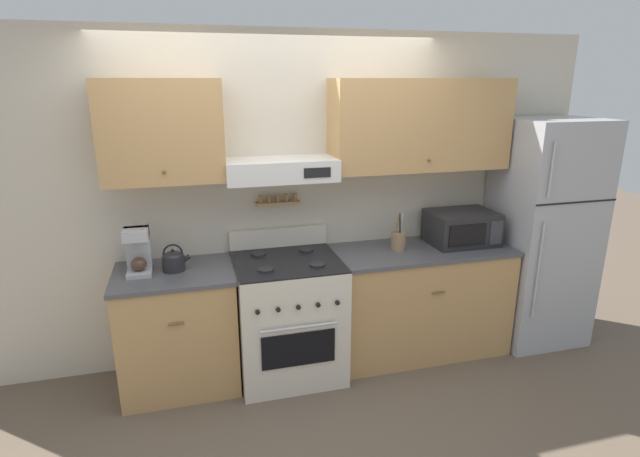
# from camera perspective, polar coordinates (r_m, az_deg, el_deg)

# --- Properties ---
(ground_plane) EXTENTS (16.00, 16.00, 0.00)m
(ground_plane) POSITION_cam_1_polar(r_m,az_deg,el_deg) (3.85, -2.64, -17.99)
(ground_plane) COLOR brown
(wall_back) EXTENTS (5.20, 0.46, 2.55)m
(wall_back) POSITION_cam_1_polar(r_m,az_deg,el_deg) (3.86, -3.03, 5.80)
(wall_back) COLOR beige
(wall_back) RESTS_ON ground_plane
(counter_left) EXTENTS (0.83, 0.64, 0.90)m
(counter_left) POSITION_cam_1_polar(r_m,az_deg,el_deg) (3.85, -15.86, -10.95)
(counter_left) COLOR tan
(counter_left) RESTS_ON ground_plane
(counter_right) EXTENTS (1.44, 0.64, 0.90)m
(counter_right) POSITION_cam_1_polar(r_m,az_deg,el_deg) (4.23, 11.19, -7.96)
(counter_right) COLOR tan
(counter_right) RESTS_ON ground_plane
(stove_range) EXTENTS (0.77, 0.73, 1.07)m
(stove_range) POSITION_cam_1_polar(r_m,az_deg,el_deg) (3.85, -3.66, -9.98)
(stove_range) COLOR beige
(stove_range) RESTS_ON ground_plane
(refrigerator) EXTENTS (0.73, 0.69, 1.90)m
(refrigerator) POSITION_cam_1_polar(r_m,az_deg,el_deg) (4.61, 24.01, -0.44)
(refrigerator) COLOR #ADAFB5
(refrigerator) RESTS_ON ground_plane
(tea_kettle) EXTENTS (0.20, 0.16, 0.20)m
(tea_kettle) POSITION_cam_1_polar(r_m,az_deg,el_deg) (3.66, -16.38, -3.50)
(tea_kettle) COLOR #232326
(tea_kettle) RESTS_ON counter_left
(coffee_maker) EXTENTS (0.17, 0.22, 0.32)m
(coffee_maker) POSITION_cam_1_polar(r_m,az_deg,el_deg) (3.67, -20.08, -2.31)
(coffee_maker) COLOR #ADAFB5
(coffee_maker) RESTS_ON counter_left
(microwave) EXTENTS (0.53, 0.40, 0.27)m
(microwave) POSITION_cam_1_polar(r_m,az_deg,el_deg) (4.24, 15.86, 0.11)
(microwave) COLOR #232326
(microwave) RESTS_ON counter_right
(utensil_crock) EXTENTS (0.12, 0.12, 0.29)m
(utensil_crock) POSITION_cam_1_polar(r_m,az_deg,el_deg) (3.98, 8.96, -1.34)
(utensil_crock) COLOR #8E7051
(utensil_crock) RESTS_ON counter_right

